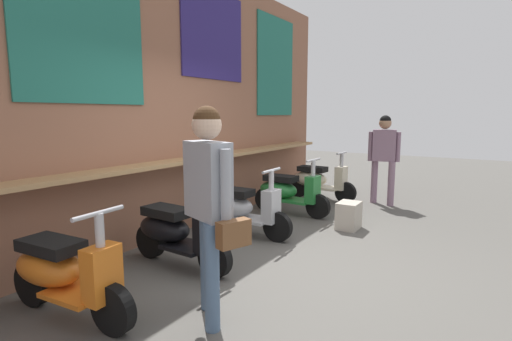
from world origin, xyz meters
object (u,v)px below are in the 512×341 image
object	(u,v)px
merchandise_crate	(349,215)
scooter_cream	(318,180)
scooter_black	(175,232)
shopper_browsing	(384,150)
scooter_silver	(241,208)
scooter_green	(287,191)
shopper_with_handbag	(209,192)
scooter_orange	(62,272)

from	to	relation	value
merchandise_crate	scooter_cream	bearing A→B (deg)	36.14
scooter_black	shopper_browsing	world-z (taller)	shopper_browsing
scooter_silver	merchandise_crate	xyz separation A→B (m)	(1.09, -1.19, -0.19)
scooter_green	shopper_with_handbag	bearing A→B (deg)	-70.27
shopper_browsing	merchandise_crate	distance (m)	2.05
scooter_black	scooter_green	xyz separation A→B (m)	(2.70, 0.00, 0.00)
scooter_cream	shopper_with_handbag	distance (m)	4.91
scooter_green	scooter_silver	bearing A→B (deg)	-87.75
scooter_green	scooter_cream	distance (m)	1.32
scooter_silver	shopper_with_handbag	size ratio (longest dim) A/B	0.80
scooter_orange	merchandise_crate	xyz separation A→B (m)	(3.73, -1.19, -0.19)
scooter_orange	merchandise_crate	bearing A→B (deg)	68.59
merchandise_crate	shopper_browsing	bearing A→B (deg)	-0.14
shopper_with_handbag	scooter_silver	bearing A→B (deg)	48.13
scooter_black	scooter_green	bearing A→B (deg)	92.90
scooter_black	merchandise_crate	xyz separation A→B (m)	(2.40, -1.19, -0.19)
shopper_browsing	merchandise_crate	xyz separation A→B (m)	(-1.88, 0.00, -0.82)
shopper_browsing	scooter_cream	bearing A→B (deg)	89.49
merchandise_crate	scooter_green	bearing A→B (deg)	75.79
scooter_orange	merchandise_crate	world-z (taller)	scooter_orange
scooter_silver	shopper_browsing	distance (m)	3.26
scooter_orange	scooter_cream	distance (m)	5.35
scooter_orange	scooter_silver	xyz separation A→B (m)	(2.64, 0.00, 0.00)
scooter_black	shopper_with_handbag	bearing A→B (deg)	-31.00
shopper_with_handbag	scooter_green	bearing A→B (deg)	37.67
scooter_cream	scooter_green	bearing A→B (deg)	-88.08
scooter_orange	scooter_black	xyz separation A→B (m)	(1.33, 0.00, 0.00)
scooter_black	scooter_cream	size ratio (longest dim) A/B	1.00
scooter_orange	scooter_cream	world-z (taller)	same
scooter_orange	scooter_cream	bearing A→B (deg)	86.21
scooter_orange	scooter_silver	distance (m)	2.64
scooter_black	scooter_cream	distance (m)	4.02
scooter_orange	scooter_green	xyz separation A→B (m)	(4.03, 0.00, 0.00)
scooter_green	scooter_black	bearing A→B (deg)	-87.75
scooter_green	scooter_cream	bearing A→B (deg)	92.25
scooter_green	shopper_browsing	bearing A→B (deg)	55.33
scooter_silver	shopper_with_handbag	world-z (taller)	shopper_with_handbag
merchandise_crate	scooter_black	bearing A→B (deg)	153.69
scooter_black	scooter_cream	xyz separation A→B (m)	(4.02, 0.00, 0.00)
scooter_black	merchandise_crate	distance (m)	2.68
scooter_orange	shopper_browsing	xyz separation A→B (m)	(5.61, -1.19, 0.63)
shopper_with_handbag	scooter_cream	bearing A→B (deg)	32.98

